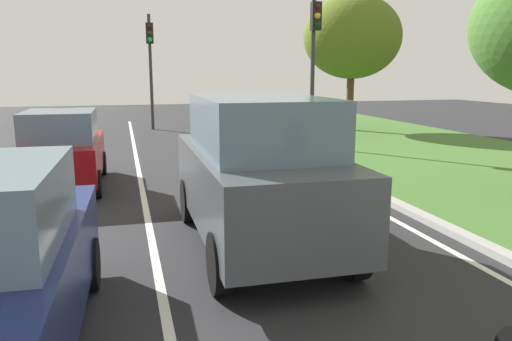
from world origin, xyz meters
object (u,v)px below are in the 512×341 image
(tree_roadside_far, at_px, (352,37))
(traffic_light_near_right, at_px, (314,47))
(traffic_light_far_median, at_px, (150,54))
(car_hatchback_far, at_px, (63,150))
(car_suv_ahead, at_px, (259,172))

(tree_roadside_far, bearing_deg, traffic_light_near_right, -127.85)
(traffic_light_near_right, bearing_deg, tree_roadside_far, 52.15)
(traffic_light_far_median, height_order, tree_roadside_far, tree_roadside_far)
(traffic_light_near_right, distance_m, tree_roadside_far, 5.74)
(car_hatchback_far, bearing_deg, traffic_light_near_right, 28.39)
(traffic_light_near_right, distance_m, traffic_light_far_median, 8.94)
(tree_roadside_far, bearing_deg, car_hatchback_far, -142.59)
(car_suv_ahead, height_order, traffic_light_near_right, traffic_light_near_right)
(car_hatchback_far, xyz_separation_m, tree_roadside_far, (11.13, 8.51, 3.21))
(traffic_light_far_median, bearing_deg, car_hatchback_far, -103.25)
(car_hatchback_far, height_order, tree_roadside_far, tree_roadside_far)
(traffic_light_near_right, relative_size, traffic_light_far_median, 0.99)
(car_suv_ahead, height_order, car_hatchback_far, car_suv_ahead)
(traffic_light_near_right, bearing_deg, traffic_light_far_median, 123.49)
(car_suv_ahead, bearing_deg, traffic_light_far_median, 92.40)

